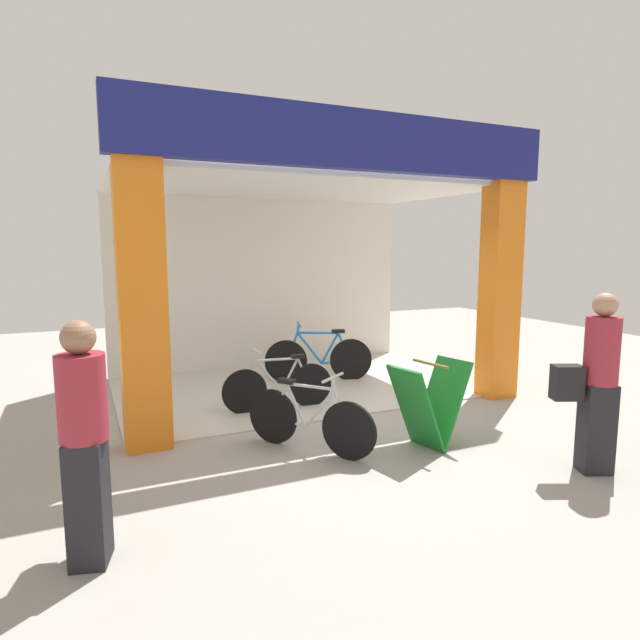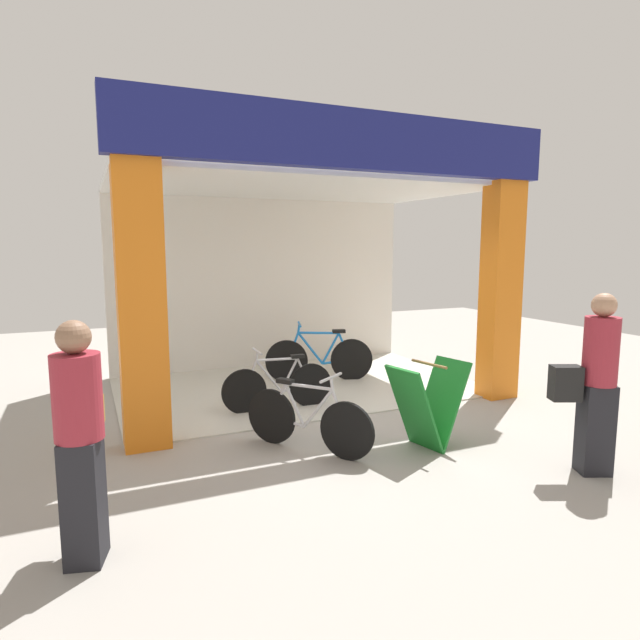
% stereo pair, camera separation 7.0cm
% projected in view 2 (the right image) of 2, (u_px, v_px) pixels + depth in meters
% --- Properties ---
extents(ground_plane, '(18.67, 18.67, 0.00)m').
position_uv_depth(ground_plane, '(347.00, 418.00, 6.81)').
color(ground_plane, '#9E9991').
rests_on(ground_plane, ground).
extents(shop_facade, '(5.54, 3.66, 3.72)m').
position_uv_depth(shop_facade, '(297.00, 257.00, 8.07)').
color(shop_facade, beige).
rests_on(shop_facade, ground).
extents(bicycle_inside_0, '(1.51, 0.41, 0.83)m').
position_uv_depth(bicycle_inside_0, '(278.00, 386.00, 7.09)').
color(bicycle_inside_0, black).
rests_on(bicycle_inside_0, ground).
extents(bicycle_inside_1, '(1.66, 0.62, 0.95)m').
position_uv_depth(bicycle_inside_1, '(320.00, 358.00, 8.59)').
color(bicycle_inside_1, black).
rests_on(bicycle_inside_1, ground).
extents(bicycle_parked_0, '(0.94, 1.28, 0.85)m').
position_uv_depth(bicycle_parked_0, '(307.00, 420.00, 5.66)').
color(bicycle_parked_0, black).
rests_on(bicycle_parked_0, ground).
extents(sandwich_board_sign, '(0.92, 0.65, 0.95)m').
position_uv_depth(sandwich_board_sign, '(428.00, 405.00, 5.74)').
color(sandwich_board_sign, '#197226').
rests_on(sandwich_board_sign, ground).
extents(pedestrian_0, '(0.65, 0.46, 1.74)m').
position_uv_depth(pedestrian_0, '(595.00, 382.00, 5.04)').
color(pedestrian_0, black).
rests_on(pedestrian_0, ground).
extents(pedestrian_1, '(0.39, 0.61, 1.69)m').
position_uv_depth(pedestrian_1, '(81.00, 439.00, 3.61)').
color(pedestrian_1, black).
rests_on(pedestrian_1, ground).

